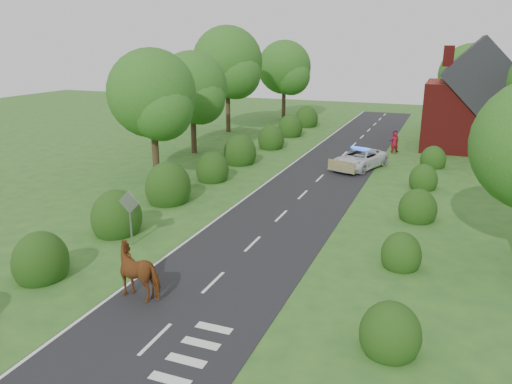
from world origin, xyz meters
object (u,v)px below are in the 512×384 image
at_px(pedestrian_purple, 394,141).
at_px(police_van, 360,159).
at_px(road_sign, 130,210).
at_px(cow, 141,274).
at_px(pedestrian_red, 394,143).

bearing_deg(pedestrian_purple, police_van, 78.36).
xyz_separation_m(road_sign, cow, (3.02, -3.72, -0.85)).
bearing_deg(cow, police_van, 171.13).
xyz_separation_m(police_van, pedestrian_red, (1.71, 6.01, 0.17)).
bearing_deg(police_van, pedestrian_purple, 95.21).
bearing_deg(police_van, road_sign, -92.82).
height_order(pedestrian_red, pedestrian_purple, pedestrian_purple).
distance_m(cow, pedestrian_purple, 28.59).
bearing_deg(cow, pedestrian_red, 169.91).
distance_m(pedestrian_red, pedestrian_purple, 0.69).
bearing_deg(pedestrian_purple, road_sign, 72.47).
height_order(road_sign, police_van, road_sign).
xyz_separation_m(road_sign, pedestrian_red, (8.65, 23.66, -0.79)).
distance_m(road_sign, cow, 4.87).
bearing_deg(road_sign, police_van, 68.52).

